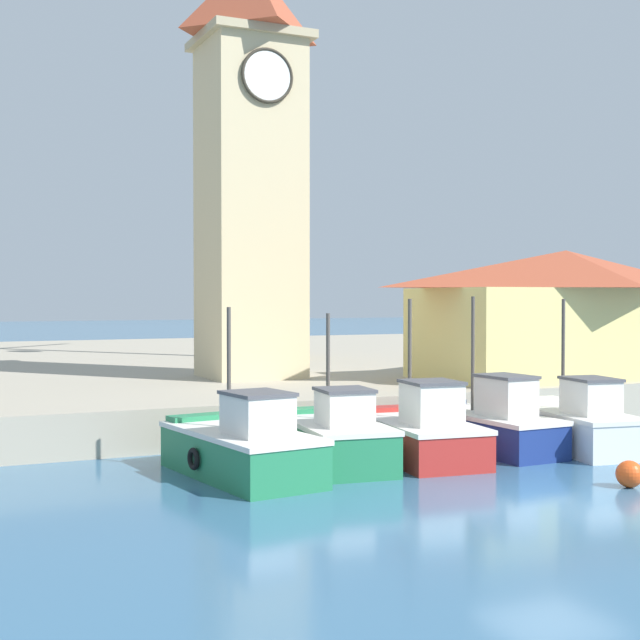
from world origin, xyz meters
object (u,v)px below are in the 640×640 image
fishing_boat_mid_left (488,425)px  clock_tower (250,157)px  fishing_boat_left_inner (420,433)px  mooring_buoy (629,474)px  port_crane_far (275,231)px  fishing_boat_left_outer (335,438)px  fishing_boat_center (575,424)px  warehouse_right (566,312)px  fishing_boat_far_left (242,447)px

fishing_boat_mid_left → clock_tower: (-2.88, 10.99, 8.72)m
fishing_boat_left_inner → mooring_buoy: 5.44m
clock_tower → port_crane_far: 10.59m
fishing_boat_left_outer → clock_tower: bearing=80.2°
fishing_boat_center → warehouse_right: 9.61m
fishing_boat_center → port_crane_far: size_ratio=0.31×
fishing_boat_left_outer → fishing_boat_mid_left: size_ratio=0.88×
fishing_boat_far_left → fishing_boat_center: size_ratio=1.01×
fishing_boat_far_left → mooring_buoy: size_ratio=8.43×
fishing_boat_left_outer → clock_tower: clock_tower is taller
warehouse_right → fishing_boat_center: bearing=-128.5°
fishing_boat_center → mooring_buoy: bearing=-117.3°
fishing_boat_far_left → warehouse_right: warehouse_right is taller
fishing_boat_far_left → mooring_buoy: bearing=-31.9°
fishing_boat_far_left → fishing_boat_left_inner: size_ratio=1.07×
fishing_boat_center → port_crane_far: bearing=91.2°
fishing_boat_far_left → fishing_boat_mid_left: bearing=5.4°
fishing_boat_mid_left → fishing_boat_center: fishing_boat_mid_left is taller
clock_tower → mooring_buoy: size_ratio=28.65×
fishing_boat_far_left → clock_tower: bearing=68.8°
fishing_boat_far_left → fishing_boat_center: 9.70m
clock_tower → port_crane_far: clock_tower is taller
clock_tower → port_crane_far: (4.72, 9.28, -1.95)m
port_crane_far → mooring_buoy: 26.64m
fishing_boat_left_outer → port_crane_far: 22.73m
fishing_boat_left_inner → mooring_buoy: size_ratio=7.89×
fishing_boat_left_outer → clock_tower: size_ratio=0.26×
fishing_boat_left_outer → fishing_boat_left_inner: bearing=-2.8°
fishing_boat_far_left → fishing_boat_center: (9.70, -0.20, -0.01)m
fishing_boat_far_left → warehouse_right: (15.39, 6.95, 2.94)m
fishing_boat_far_left → port_crane_far: (9.26, 20.98, 6.76)m
port_crane_far → fishing_boat_center: bearing=-88.8°
fishing_boat_far_left → warehouse_right: size_ratio=0.45×
fishing_boat_left_outer → warehouse_right: warehouse_right is taller
fishing_boat_far_left → fishing_boat_left_outer: fishing_boat_far_left is taller
fishing_boat_left_outer → warehouse_right: (12.81, 6.62, 2.95)m
warehouse_right → mooring_buoy: 14.44m
fishing_boat_far_left → fishing_boat_left_outer: size_ratio=1.15×
fishing_boat_mid_left → mooring_buoy: size_ratio=8.33×
warehouse_right → fishing_boat_mid_left: bearing=-141.9°
fishing_boat_far_left → fishing_boat_center: bearing=-1.2°
port_crane_far → mooring_buoy: port_crane_far is taller
clock_tower → fishing_boat_center: bearing=-66.6°
fishing_boat_left_outer → fishing_boat_center: fishing_boat_center is taller
clock_tower → fishing_boat_far_left: bearing=-111.2°
fishing_boat_left_outer → warehouse_right: bearing=27.3°
mooring_buoy → clock_tower: bearing=100.0°
fishing_boat_mid_left → clock_tower: bearing=104.7°
clock_tower → fishing_boat_left_outer: bearing=-99.8°
fishing_boat_left_outer → fishing_boat_center: size_ratio=0.88×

